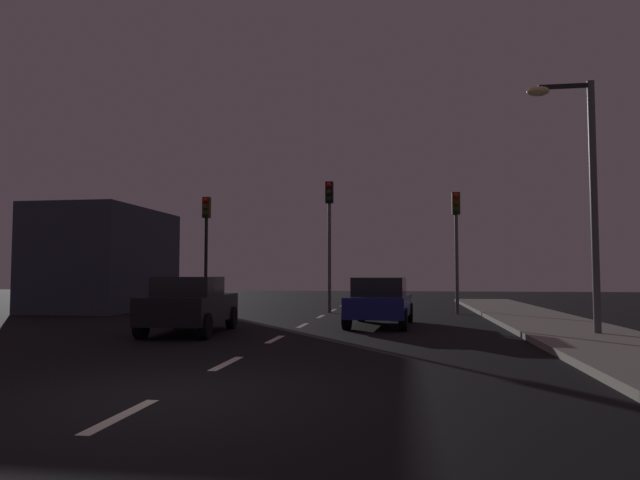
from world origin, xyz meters
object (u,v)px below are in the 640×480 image
(traffic_signal_right, at_px, (456,228))
(car_adjacent_lane, at_px, (190,304))
(street_lamp_right, at_px, (582,181))
(traffic_signal_center, at_px, (329,221))
(car_stopped_ahead, at_px, (380,301))
(traffic_signal_left, at_px, (206,231))

(traffic_signal_right, relative_size, car_adjacent_lane, 1.23)
(car_adjacent_lane, height_order, street_lamp_right, street_lamp_right)
(traffic_signal_center, height_order, car_adjacent_lane, traffic_signal_center)
(traffic_signal_center, xyz_separation_m, car_stopped_ahead, (2.33, -5.69, -3.03))
(traffic_signal_left, height_order, car_stopped_ahead, traffic_signal_left)
(traffic_signal_left, relative_size, traffic_signal_center, 0.90)
(car_adjacent_lane, bearing_deg, traffic_signal_left, 107.30)
(traffic_signal_right, xyz_separation_m, car_stopped_ahead, (-2.82, -5.69, -2.68))
(car_adjacent_lane, xyz_separation_m, street_lamp_right, (10.13, 0.17, 3.13))
(traffic_signal_left, relative_size, traffic_signal_right, 1.00)
(traffic_signal_left, xyz_separation_m, car_stopped_ahead, (7.67, -5.69, -2.69))
(traffic_signal_left, xyz_separation_m, traffic_signal_center, (5.34, 0.00, 0.34))
(street_lamp_right, bearing_deg, car_adjacent_lane, -179.05)
(traffic_signal_left, relative_size, street_lamp_right, 0.76)
(traffic_signal_left, distance_m, traffic_signal_center, 5.35)
(street_lamp_right, bearing_deg, traffic_signal_center, 131.28)
(car_stopped_ahead, distance_m, car_adjacent_lane, 5.81)
(traffic_signal_left, xyz_separation_m, traffic_signal_right, (10.50, -0.00, -0.01))
(car_adjacent_lane, bearing_deg, traffic_signal_right, 48.18)
(traffic_signal_left, distance_m, car_adjacent_lane, 9.50)
(traffic_signal_left, bearing_deg, car_adjacent_lane, -72.70)
(car_stopped_ahead, bearing_deg, traffic_signal_right, 63.60)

